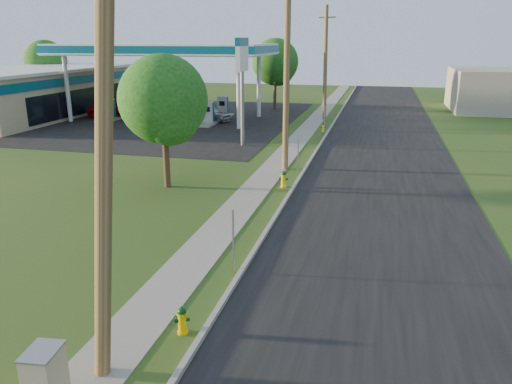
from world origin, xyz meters
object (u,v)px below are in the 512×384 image
at_px(price_pylon, 242,61).
at_px(car_silver, 209,114).
at_px(utility_pole_near, 104,151).
at_px(fuel_pump_nw, 110,112).
at_px(hydrant_mid, 284,179).
at_px(hydrant_far, 323,128).
at_px(fuel_pump_ne, 208,116).
at_px(fuel_pump_se, 223,110).
at_px(tree_verge, 165,103).
at_px(hydrant_near, 182,320).
at_px(fuel_pump_sw, 131,107).
at_px(car_red, 115,110).
at_px(utility_pole_far, 325,63).
at_px(tree_lot, 276,64).
at_px(tree_back, 46,63).
at_px(utility_pole_mid, 287,76).
at_px(utility_cabinet, 46,381).

relative_size(price_pylon, car_silver, 1.77).
relative_size(utility_pole_near, fuel_pump_nw, 2.96).
relative_size(hydrant_mid, hydrant_far, 1.15).
xyz_separation_m(price_pylon, hydrant_far, (4.61, 6.32, -5.09)).
relative_size(fuel_pump_ne, car_silver, 0.83).
bearing_deg(fuel_pump_se, tree_verge, -79.10).
height_order(tree_verge, hydrant_far, tree_verge).
height_order(fuel_pump_se, hydrant_near, fuel_pump_se).
height_order(fuel_pump_nw, hydrant_mid, fuel_pump_nw).
distance_m(fuel_pump_sw, car_red, 2.14).
bearing_deg(fuel_pump_se, utility_pole_near, -75.73).
relative_size(utility_pole_far, hydrant_far, 13.41).
distance_m(price_pylon, car_red, 18.01).
xyz_separation_m(fuel_pump_nw, tree_lot, (12.43, 10.73, 3.73)).
height_order(fuel_pump_nw, tree_back, tree_back).
xyz_separation_m(tree_verge, car_silver, (-4.67, 19.44, -3.31)).
height_order(fuel_pump_nw, tree_verge, tree_verge).
bearing_deg(hydrant_near, price_pylon, 101.66).
distance_m(utility_pole_mid, tree_back, 38.19).
distance_m(utility_pole_mid, utility_pole_far, 18.00).
bearing_deg(fuel_pump_sw, fuel_pump_nw, -90.00).
relative_size(tree_verge, hydrant_near, 8.69).
xyz_separation_m(utility_pole_near, utility_pole_far, (-0.00, 36.00, 0.00)).
xyz_separation_m(hydrant_near, car_silver, (-9.95, 30.83, 0.31)).
relative_size(fuel_pump_sw, fuel_pump_se, 1.00).
relative_size(utility_pole_mid, fuel_pump_sw, 3.06).
xyz_separation_m(utility_pole_near, hydrant_far, (0.71, 29.82, -4.46)).
height_order(fuel_pump_se, car_red, fuel_pump_se).
distance_m(tree_verge, hydrant_mid, 6.51).
bearing_deg(car_silver, hydrant_near, -147.95).
relative_size(utility_pole_near, tree_back, 1.41).
height_order(utility_pole_mid, car_silver, utility_pole_mid).
bearing_deg(fuel_pump_sw, car_silver, -15.47).
bearing_deg(fuel_pump_nw, hydrant_mid, -41.72).
xyz_separation_m(price_pylon, tree_verge, (-0.80, -10.30, -1.46)).
distance_m(fuel_pump_nw, car_silver, 8.69).
bearing_deg(hydrant_near, utility_pole_far, 90.97).
bearing_deg(fuel_pump_se, tree_lot, 62.98).
bearing_deg(utility_pole_near, fuel_pump_ne, 106.02).
bearing_deg(price_pylon, tree_back, 147.21).
bearing_deg(utility_cabinet, price_pylon, 96.94).
relative_size(utility_pole_near, hydrant_far, 13.38).
distance_m(fuel_pump_sw, tree_lot, 14.62).
height_order(tree_verge, hydrant_near, tree_verge).
xyz_separation_m(tree_lot, car_silver, (-3.90, -9.09, -3.79)).
height_order(fuel_pump_nw, hydrant_far, fuel_pump_nw).
bearing_deg(tree_lot, car_silver, -113.23).
xyz_separation_m(hydrant_mid, hydrant_far, (0.13, 15.30, -0.05)).
relative_size(utility_pole_near, utility_cabinet, 7.25).
distance_m(utility_pole_near, tree_back, 51.00).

